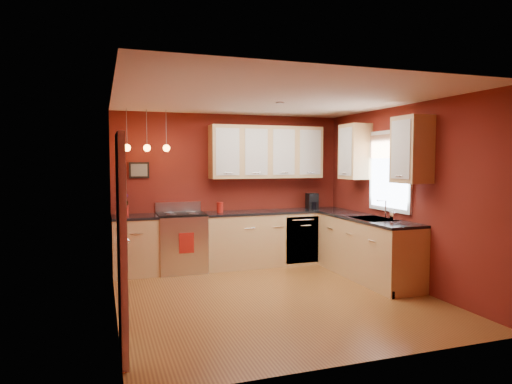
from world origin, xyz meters
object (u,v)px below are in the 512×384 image
object	(u,v)px
coffee_maker	(312,202)
sink	(373,220)
gas_range	(182,242)
soap_pump	(394,215)
red_canister	(220,207)

from	to	relation	value
coffee_maker	sink	bearing A→B (deg)	-81.22
sink	gas_range	bearing A→B (deg)	150.22
gas_range	sink	xyz separation A→B (m)	(2.62, -1.50, 0.43)
gas_range	soap_pump	distance (m)	3.34
soap_pump	red_canister	bearing A→B (deg)	140.30
coffee_maker	soap_pump	bearing A→B (deg)	-77.68
sink	soap_pump	world-z (taller)	sink
coffee_maker	soap_pump	distance (m)	1.89
sink	coffee_maker	bearing A→B (deg)	98.86
coffee_maker	soap_pump	world-z (taller)	coffee_maker
red_canister	soap_pump	bearing A→B (deg)	-39.70
sink	red_canister	world-z (taller)	sink
gas_range	sink	world-z (taller)	sink
coffee_maker	soap_pump	size ratio (longest dim) A/B	1.68
red_canister	sink	bearing A→B (deg)	-37.22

